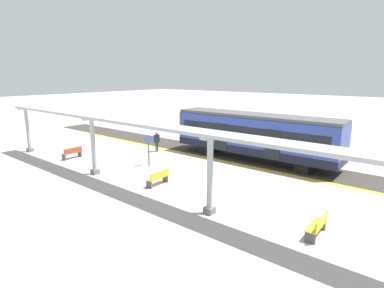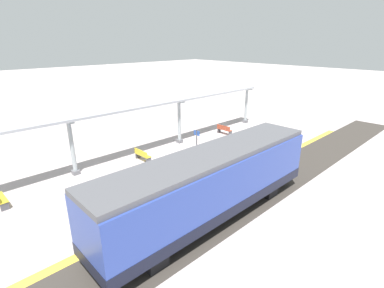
% 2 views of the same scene
% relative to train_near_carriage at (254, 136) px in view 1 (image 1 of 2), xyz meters
% --- Properties ---
extents(ground_plane, '(176.00, 176.00, 0.00)m').
position_rel_train_near_carriage_xyz_m(ground_plane, '(5.77, -1.95, -1.83)').
color(ground_plane, '#B2A5A4').
extents(tactile_edge_strip, '(0.48, 34.73, 0.01)m').
position_rel_train_near_carriage_xyz_m(tactile_edge_strip, '(1.84, -1.95, -1.83)').
color(tactile_edge_strip, gold).
rests_on(tactile_edge_strip, ground).
extents(trackbed, '(3.20, 46.73, 0.01)m').
position_rel_train_near_carriage_xyz_m(trackbed, '(-0.01, -1.95, -1.83)').
color(trackbed, '#38332D').
rests_on(trackbed, ground).
extents(train_near_carriage, '(2.65, 12.48, 3.48)m').
position_rel_train_near_carriage_xyz_m(train_near_carriage, '(0.00, 0.00, 0.00)').
color(train_near_carriage, '#2C4399').
rests_on(train_near_carriage, ground).
extents(canopy_pillar_nearest, '(1.10, 0.44, 3.66)m').
position_rel_train_near_carriage_xyz_m(canopy_pillar_nearest, '(9.50, -15.66, 0.03)').
color(canopy_pillar_nearest, slate).
rests_on(canopy_pillar_nearest, ground).
extents(canopy_pillar_second, '(1.10, 0.44, 3.66)m').
position_rel_train_near_carriage_xyz_m(canopy_pillar_second, '(9.50, -6.29, 0.03)').
color(canopy_pillar_second, slate).
rests_on(canopy_pillar_second, ground).
extents(canopy_pillar_third, '(1.10, 0.44, 3.66)m').
position_rel_train_near_carriage_xyz_m(canopy_pillar_third, '(9.50, 2.79, 0.03)').
color(canopy_pillar_third, slate).
rests_on(canopy_pillar_third, ground).
extents(canopy_beam, '(1.20, 28.14, 0.16)m').
position_rel_train_near_carriage_xyz_m(canopy_beam, '(9.50, -1.99, 1.91)').
color(canopy_beam, '#A8AAB2').
rests_on(canopy_beam, canopy_pillar_nearest).
extents(bench_near_end, '(1.51, 0.46, 0.86)m').
position_rel_train_near_carriage_xyz_m(bench_near_end, '(8.47, 7.31, -1.39)').
color(bench_near_end, gold).
rests_on(bench_near_end, ground).
extents(bench_mid_platform, '(1.51, 0.46, 0.86)m').
position_rel_train_near_carriage_xyz_m(bench_mid_platform, '(8.35, -1.68, -1.39)').
color(bench_mid_platform, gold).
rests_on(bench_mid_platform, ground).
extents(bench_far_end, '(1.51, 0.49, 0.86)m').
position_rel_train_near_carriage_xyz_m(bench_far_end, '(8.41, -10.90, -1.39)').
color(bench_far_end, '#A23F27').
rests_on(bench_far_end, ground).
extents(platform_info_sign, '(0.56, 0.10, 2.20)m').
position_rel_train_near_carriage_xyz_m(platform_info_sign, '(6.04, -4.95, -0.50)').
color(platform_info_sign, '#4C4C51').
rests_on(platform_info_sign, ground).
extents(passenger_waiting_near_edge, '(0.49, 0.24, 1.67)m').
position_rel_train_near_carriage_xyz_m(passenger_waiting_near_edge, '(2.84, -7.41, -0.79)').
color(passenger_waiting_near_edge, '#1A2D20').
rests_on(passenger_waiting_near_edge, ground).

